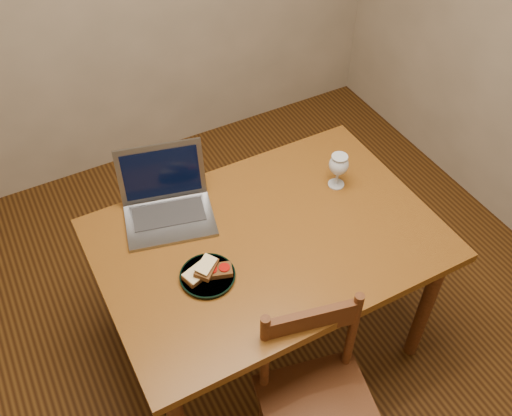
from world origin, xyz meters
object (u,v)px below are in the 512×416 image
table (268,251)px  chair (318,398)px  milk_glass (338,171)px  laptop (166,198)px  plate (208,276)px

table → chair: 0.58m
milk_glass → laptop: size_ratio=0.39×
chair → laptop: laptop is taller
plate → milk_glass: milk_glass is taller
chair → milk_glass: milk_glass is taller
table → plate: plate is taller
chair → laptop: 0.95m
milk_glass → laptop: 0.71m
table → laptop: laptop is taller
milk_glass → plate: bearing=-164.5°
plate → laptop: laptop is taller
table → milk_glass: milk_glass is taller
table → plate: size_ratio=6.41×
laptop → milk_glass: bearing=-2.6°
milk_glass → laptop: bearing=163.6°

